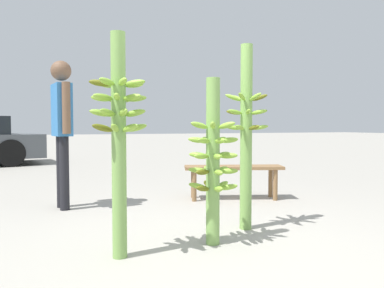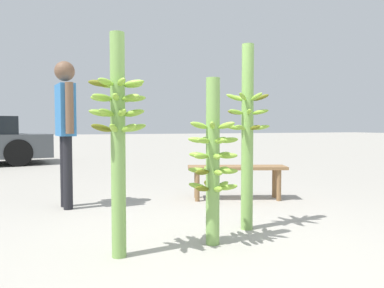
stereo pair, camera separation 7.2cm
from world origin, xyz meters
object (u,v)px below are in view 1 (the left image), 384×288
at_px(vendor_person, 62,119).
at_px(market_bench, 234,172).
at_px(banana_stalk_right, 246,134).
at_px(banana_stalk_center, 213,160).
at_px(banana_stalk_left, 119,133).

height_order(vendor_person, market_bench, vendor_person).
xyz_separation_m(banana_stalk_right, market_bench, (0.58, 1.32, -0.54)).
bearing_deg(banana_stalk_right, banana_stalk_center, -148.15).
relative_size(banana_stalk_left, banana_stalk_right, 0.96).
distance_m(banana_stalk_left, banana_stalk_center, 0.81).
relative_size(banana_stalk_left, market_bench, 1.24).
xyz_separation_m(banana_stalk_left, market_bench, (1.84, 1.65, -0.56)).
relative_size(vendor_person, market_bench, 1.30).
bearing_deg(market_bench, banana_stalk_right, -94.83).
bearing_deg(market_bench, vendor_person, -167.63).
xyz_separation_m(banana_stalk_left, vendor_person, (-0.31, 1.89, 0.13)).
distance_m(banana_stalk_right, market_bench, 1.54).
distance_m(vendor_person, market_bench, 2.27).
distance_m(banana_stalk_center, banana_stalk_right, 0.61).
bearing_deg(banana_stalk_center, banana_stalk_right, 31.85).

